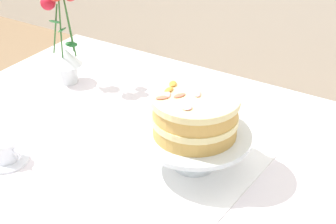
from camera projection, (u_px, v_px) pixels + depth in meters
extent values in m
cube|color=white|center=(151.00, 146.00, 1.47)|extent=(1.40, 1.00, 0.03)
cylinder|color=brown|center=(87.00, 132.00, 2.23)|extent=(0.06, 0.06, 0.71)
cube|color=white|center=(194.00, 165.00, 1.36)|extent=(0.33, 0.33, 0.00)
cylinder|color=silver|center=(194.00, 163.00, 1.36)|extent=(0.11, 0.11, 0.01)
cylinder|color=silver|center=(194.00, 150.00, 1.34)|extent=(0.03, 0.03, 0.07)
cylinder|color=silver|center=(194.00, 136.00, 1.32)|extent=(0.29, 0.29, 0.01)
cylinder|color=tan|center=(195.00, 127.00, 1.31)|extent=(0.21, 0.21, 0.04)
cylinder|color=beige|center=(195.00, 118.00, 1.29)|extent=(0.22, 0.22, 0.02)
cylinder|color=tan|center=(195.00, 109.00, 1.28)|extent=(0.21, 0.21, 0.04)
cylinder|color=beige|center=(196.00, 99.00, 1.26)|extent=(0.22, 0.22, 0.02)
ellipsoid|color=orange|center=(173.00, 84.00, 1.31)|extent=(0.03, 0.03, 0.01)
ellipsoid|color=orange|center=(169.00, 90.00, 1.28)|extent=(0.02, 0.03, 0.01)
ellipsoid|color=pink|center=(187.00, 108.00, 1.21)|extent=(0.02, 0.03, 0.01)
ellipsoid|color=#E56B51|center=(180.00, 95.00, 1.26)|extent=(0.03, 0.04, 0.00)
ellipsoid|color=pink|center=(197.00, 93.00, 1.27)|extent=(0.03, 0.04, 0.01)
ellipsoid|color=pink|center=(167.00, 94.00, 1.27)|extent=(0.03, 0.04, 0.00)
ellipsoid|color=#E56B51|center=(163.00, 97.00, 1.25)|extent=(0.04, 0.04, 0.00)
cylinder|color=silver|center=(68.00, 73.00, 1.76)|extent=(0.06, 0.06, 0.07)
cone|color=silver|center=(66.00, 57.00, 1.73)|extent=(0.10, 0.10, 0.05)
cylinder|color=#2D6028|center=(70.00, 26.00, 1.67)|extent=(0.03, 0.01, 0.21)
ellipsoid|color=#236B2D|center=(71.00, 44.00, 1.70)|extent=(0.05, 0.03, 0.02)
cylinder|color=#2D6028|center=(68.00, 21.00, 1.69)|extent=(0.01, 0.03, 0.22)
cylinder|color=#2D6028|center=(55.00, 29.00, 1.70)|extent=(0.04, 0.01, 0.17)
sphere|color=red|center=(48.00, 3.00, 1.66)|extent=(0.05, 0.05, 0.05)
ellipsoid|color=#236B2D|center=(55.00, 22.00, 1.67)|extent=(0.05, 0.03, 0.02)
cylinder|color=#2D6028|center=(60.00, 25.00, 1.66)|extent=(0.01, 0.02, 0.22)
ellipsoid|color=#236B2D|center=(62.00, 30.00, 1.67)|extent=(0.03, 0.05, 0.01)
cylinder|color=white|center=(7.00, 160.00, 1.38)|extent=(0.12, 0.12, 0.01)
cylinder|color=white|center=(5.00, 150.00, 1.36)|extent=(0.07, 0.07, 0.06)
torus|color=white|center=(16.00, 154.00, 1.34)|extent=(0.03, 0.01, 0.03)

